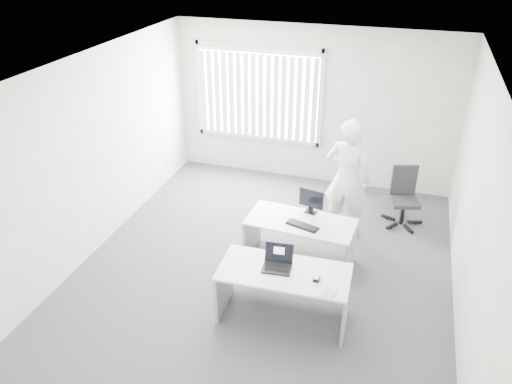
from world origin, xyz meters
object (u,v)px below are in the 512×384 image
(person, at_px, (347,178))
(monitor, at_px, (311,201))
(desk_far, at_px, (300,232))
(laptop, at_px, (277,260))
(office_chair, at_px, (403,206))
(desk_near, at_px, (284,284))

(person, distance_m, monitor, 0.80)
(desk_far, bearing_deg, laptop, -87.16)
(office_chair, height_order, monitor, monitor)
(person, height_order, monitor, person)
(person, xyz_separation_m, laptop, (-0.49, -2.13, -0.10))
(desk_far, xyz_separation_m, monitor, (0.08, 0.26, 0.37))
(monitor, bearing_deg, office_chair, 58.36)
(desk_near, bearing_deg, desk_far, 91.31)
(desk_far, xyz_separation_m, office_chair, (1.32, 1.51, -0.19))
(monitor, bearing_deg, desk_near, -77.03)
(desk_near, relative_size, monitor, 4.32)
(laptop, bearing_deg, office_chair, 58.38)
(desk_near, height_order, laptop, laptop)
(desk_near, distance_m, office_chair, 2.97)
(desk_far, distance_m, monitor, 0.46)
(person, bearing_deg, desk_near, 86.89)
(office_chair, height_order, laptop, laptop)
(desk_far, bearing_deg, office_chair, 52.49)
(desk_near, distance_m, person, 2.21)
(laptop, height_order, monitor, monitor)
(desk_far, relative_size, laptop, 4.50)
(desk_far, height_order, person, person)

